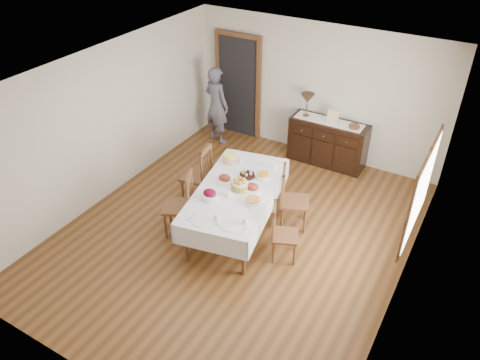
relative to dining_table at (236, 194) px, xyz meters
The scene contains 26 objects.
ground 0.68m from the dining_table, 54.47° to the right, with size 6.00×6.00×0.00m, color brown.
room_shell 1.02m from the dining_table, 102.71° to the left, with size 5.02×6.02×2.65m.
dining_table is the anchor object (origin of this frame).
chair_left_near 0.85m from the dining_table, 144.22° to the right, with size 0.60×0.60×1.07m.
chair_left_far 0.99m from the dining_table, 160.06° to the left, with size 0.52×0.52×1.08m.
chair_right_near 0.97m from the dining_table, 15.04° to the right, with size 0.50×0.50×0.92m.
chair_right_far 0.88m from the dining_table, 34.94° to the left, with size 0.57×0.57×1.06m.
sideboard 2.67m from the dining_table, 79.19° to the left, with size 1.48×0.54×0.89m.
person 2.95m from the dining_table, 128.30° to the left, with size 0.54×0.35×1.73m, color #54525E.
bread_basket 0.18m from the dining_table, 29.71° to the left, with size 0.27×0.27×0.18m.
egg_basket 0.40m from the dining_table, 92.84° to the left, with size 0.24×0.24×0.11m.
ham_platter_a 0.32m from the dining_table, 156.36° to the left, with size 0.31×0.31×0.11m.
ham_platter_b 0.28m from the dining_table, 28.20° to the left, with size 0.33×0.33×0.11m.
beet_bowl 0.49m from the dining_table, 115.89° to the right, with size 0.25×0.25×0.16m.
carrot_bowl 0.54m from the dining_table, 66.23° to the left, with size 0.24×0.24×0.08m.
pineapple_bowl 0.79m from the dining_table, 127.89° to the left, with size 0.22×0.22×0.15m.
casserole_dish 0.46m from the dining_table, 25.06° to the right, with size 0.23×0.23×0.08m.
butter_dish 0.26m from the dining_table, 101.17° to the right, with size 0.15×0.12×0.07m.
setting_left 0.89m from the dining_table, 87.22° to the right, with size 0.44×0.31×0.10m.
setting_right 0.88m from the dining_table, 60.39° to the right, with size 0.44×0.31×0.10m.
glass_far_a 0.75m from the dining_table, 114.40° to the left, with size 0.06×0.06×0.11m.
glass_far_b 0.84m from the dining_table, 72.53° to the left, with size 0.06×0.06×0.09m.
runner 2.67m from the dining_table, 79.72° to the left, with size 1.30×0.35×0.01m.
table_lamp 2.67m from the dining_table, 89.71° to the left, with size 0.26×0.26×0.46m.
picture_frame 2.63m from the dining_table, 77.60° to the left, with size 0.22×0.08×0.28m.
deco_bowl 2.78m from the dining_table, 69.57° to the left, with size 0.20×0.20×0.06m.
Camera 1 is at (2.92, -4.92, 4.84)m, focal length 35.00 mm.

